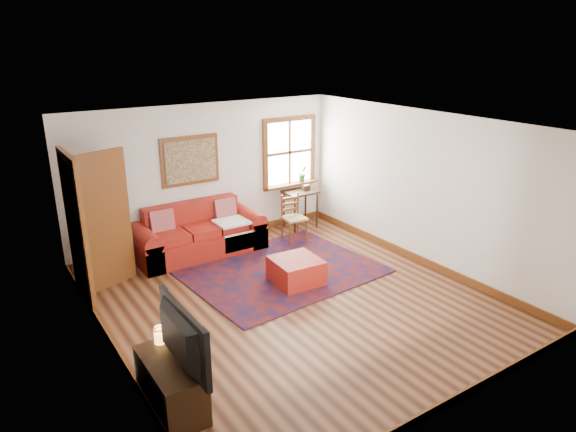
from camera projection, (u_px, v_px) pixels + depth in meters
ground at (293, 300)px, 7.31m from camera, size 5.50×5.50×0.00m
room_envelope at (293, 188)px, 6.78m from camera, size 5.04×5.54×2.52m
window at (291, 159)px, 9.94m from camera, size 1.18×0.20×1.38m
doorway at (93, 223)px, 7.21m from camera, size 0.89×1.08×2.14m
framed_artwork at (190, 161)px, 8.79m from camera, size 1.05×0.07×0.85m
persian_rug at (280, 270)px, 8.23m from camera, size 3.07×2.53×0.02m
red_leather_sofa at (199, 237)px, 8.84m from camera, size 2.20×0.91×0.86m
red_ottoman at (296, 271)px, 7.77m from camera, size 0.73×0.73×0.39m
side_table at (300, 197)px, 9.93m from camera, size 0.62×0.47×0.75m
ladder_back_chair at (293, 216)px, 9.40m from camera, size 0.42×0.41×0.85m
media_cabinet at (171, 385)px, 5.11m from camera, size 0.43×0.96×0.53m
television at (173, 339)px, 4.84m from camera, size 0.14×1.08×0.62m
candle_hurricane at (160, 336)px, 5.32m from camera, size 0.12×0.12×0.18m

